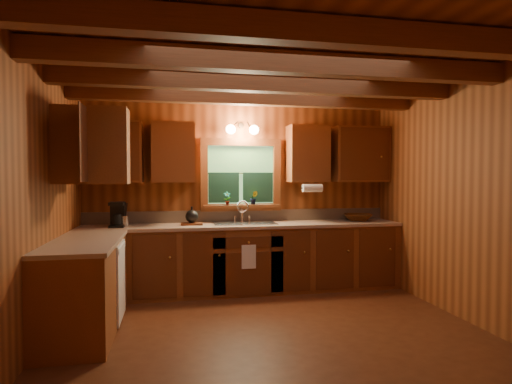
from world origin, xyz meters
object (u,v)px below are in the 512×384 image
at_px(sink, 244,227).
at_px(coffee_maker, 117,215).
at_px(cutting_board, 192,224).
at_px(wicker_basket, 358,217).

distance_m(sink, coffee_maker, 1.62).
bearing_deg(cutting_board, sink, 1.99).
bearing_deg(coffee_maker, cutting_board, 5.89).
height_order(sink, wicker_basket, sink).
xyz_separation_m(sink, cutting_board, (-0.69, 0.01, 0.06)).
bearing_deg(sink, cutting_board, 179.09).
distance_m(cutting_board, wicker_basket, 2.32).
height_order(cutting_board, wicker_basket, wicker_basket).
relative_size(coffee_maker, cutting_board, 1.12).
bearing_deg(sink, coffee_maker, -178.35).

